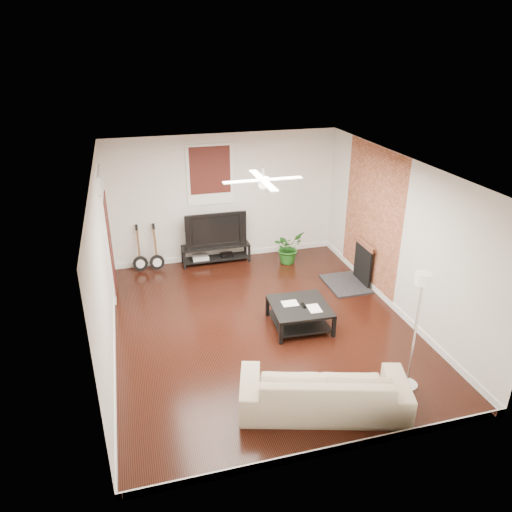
# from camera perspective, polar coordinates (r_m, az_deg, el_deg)

# --- Properties ---
(room) EXTENTS (5.01, 6.01, 2.81)m
(room) POSITION_cam_1_polar(r_m,az_deg,el_deg) (7.90, 0.77, 0.50)
(room) COLOR black
(room) RESTS_ON ground
(brick_accent) EXTENTS (0.02, 2.20, 2.80)m
(brick_accent) POSITION_cam_1_polar(r_m,az_deg,el_deg) (9.67, 13.44, 4.36)
(brick_accent) COLOR brown
(brick_accent) RESTS_ON floor
(fireplace) EXTENTS (0.80, 1.10, 0.92)m
(fireplace) POSITION_cam_1_polar(r_m,az_deg,el_deg) (9.89, 11.45, -0.88)
(fireplace) COLOR black
(fireplace) RESTS_ON floor
(window_back) EXTENTS (1.00, 0.06, 1.30)m
(window_back) POSITION_cam_1_polar(r_m,az_deg,el_deg) (10.40, -5.41, 9.49)
(window_back) COLOR #3F1811
(window_back) RESTS_ON wall_back
(door_left) EXTENTS (0.08, 1.00, 2.50)m
(door_left) POSITION_cam_1_polar(r_m,az_deg,el_deg) (9.47, -17.03, 2.53)
(door_left) COLOR white
(door_left) RESTS_ON wall_left
(tv_stand) EXTENTS (1.49, 0.40, 0.42)m
(tv_stand) POSITION_cam_1_polar(r_m,az_deg,el_deg) (10.81, -4.74, 0.29)
(tv_stand) COLOR black
(tv_stand) RESTS_ON floor
(tv) EXTENTS (1.34, 0.18, 0.77)m
(tv) POSITION_cam_1_polar(r_m,az_deg,el_deg) (10.60, -4.87, 3.27)
(tv) COLOR black
(tv) RESTS_ON tv_stand
(coffee_table) EXTENTS (1.02, 1.02, 0.41)m
(coffee_table) POSITION_cam_1_polar(r_m,az_deg,el_deg) (8.47, 5.13, -6.97)
(coffee_table) COLOR black
(coffee_table) RESTS_ON floor
(sofa) EXTENTS (2.38, 1.46, 0.65)m
(sofa) POSITION_cam_1_polar(r_m,az_deg,el_deg) (6.75, 7.96, -15.13)
(sofa) COLOR tan
(sofa) RESTS_ON floor
(floor_lamp) EXTENTS (0.37, 0.37, 1.82)m
(floor_lamp) POSITION_cam_1_polar(r_m,az_deg,el_deg) (7.05, 18.20, -8.51)
(floor_lamp) COLOR silver
(floor_lamp) RESTS_ON floor
(potted_plant) EXTENTS (0.84, 0.81, 0.72)m
(potted_plant) POSITION_cam_1_polar(r_m,az_deg,el_deg) (10.73, 3.80, 1.02)
(potted_plant) COLOR #1F5C1A
(potted_plant) RESTS_ON floor
(guitar_left) EXTENTS (0.33, 0.24, 1.02)m
(guitar_left) POSITION_cam_1_polar(r_m,az_deg,el_deg) (10.52, -13.60, 0.77)
(guitar_left) COLOR black
(guitar_left) RESTS_ON floor
(guitar_right) EXTENTS (0.33, 0.24, 1.02)m
(guitar_right) POSITION_cam_1_polar(r_m,az_deg,el_deg) (10.50, -11.70, 0.91)
(guitar_right) COLOR black
(guitar_right) RESTS_ON floor
(ceiling_fan) EXTENTS (1.24, 1.24, 0.32)m
(ceiling_fan) POSITION_cam_1_polar(r_m,az_deg,el_deg) (7.50, 0.82, 8.92)
(ceiling_fan) COLOR white
(ceiling_fan) RESTS_ON ceiling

